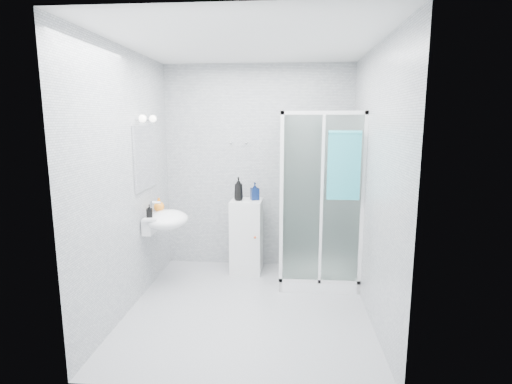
# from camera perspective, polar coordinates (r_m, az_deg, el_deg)

# --- Properties ---
(room) EXTENTS (2.40, 2.60, 2.60)m
(room) POSITION_cam_1_polar(r_m,az_deg,el_deg) (3.88, -1.16, 1.28)
(room) COLOR silver
(room) RESTS_ON ground
(shower_enclosure) EXTENTS (0.90, 0.95, 2.00)m
(shower_enclosure) POSITION_cam_1_polar(r_m,az_deg,el_deg) (4.81, 7.84, -7.48)
(shower_enclosure) COLOR white
(shower_enclosure) RESTS_ON ground
(wall_basin) EXTENTS (0.46, 0.56, 0.35)m
(wall_basin) POSITION_cam_1_polar(r_m,az_deg,el_deg) (4.61, -12.85, -3.92)
(wall_basin) COLOR white
(wall_basin) RESTS_ON ground
(mirror) EXTENTS (0.02, 0.60, 0.70)m
(mirror) POSITION_cam_1_polar(r_m,az_deg,el_deg) (4.56, -15.60, 4.78)
(mirror) COLOR white
(mirror) RESTS_ON room
(vanity_lights) EXTENTS (0.10, 0.40, 0.08)m
(vanity_lights) POSITION_cam_1_polar(r_m,az_deg,el_deg) (4.53, -15.26, 10.08)
(vanity_lights) COLOR silver
(vanity_lights) RESTS_ON room
(wall_hooks) EXTENTS (0.23, 0.06, 0.03)m
(wall_hooks) POSITION_cam_1_polar(r_m,az_deg,el_deg) (5.12, -2.54, 7.04)
(wall_hooks) COLOR silver
(wall_hooks) RESTS_ON room
(storage_cabinet) EXTENTS (0.40, 0.42, 0.93)m
(storage_cabinet) POSITION_cam_1_polar(r_m,az_deg,el_deg) (5.06, -1.35, -6.32)
(storage_cabinet) COLOR white
(storage_cabinet) RESTS_ON ground
(hand_towel) EXTENTS (0.34, 0.05, 0.72)m
(hand_towel) POSITION_cam_1_polar(r_m,az_deg,el_deg) (4.24, 12.46, 3.93)
(hand_towel) COLOR teal
(hand_towel) RESTS_ON shower_enclosure
(shampoo_bottle_a) EXTENTS (0.11, 0.11, 0.29)m
(shampoo_bottle_a) POSITION_cam_1_polar(r_m,az_deg,el_deg) (4.91, -2.51, 0.46)
(shampoo_bottle_a) COLOR black
(shampoo_bottle_a) RESTS_ON storage_cabinet
(shampoo_bottle_b) EXTENTS (0.13, 0.13, 0.22)m
(shampoo_bottle_b) POSITION_cam_1_polar(r_m,az_deg,el_deg) (4.94, -0.18, 0.11)
(shampoo_bottle_b) COLOR #0C1D4B
(shampoo_bottle_b) RESTS_ON storage_cabinet
(soap_dispenser_orange) EXTENTS (0.14, 0.14, 0.16)m
(soap_dispenser_orange) POSITION_cam_1_polar(r_m,az_deg,el_deg) (4.76, -13.69, -1.75)
(soap_dispenser_orange) COLOR orange
(soap_dispenser_orange) RESTS_ON wall_basin
(soap_dispenser_black) EXTENTS (0.08, 0.08, 0.14)m
(soap_dispenser_black) POSITION_cam_1_polar(r_m,az_deg,el_deg) (4.49, -14.98, -2.62)
(soap_dispenser_black) COLOR black
(soap_dispenser_black) RESTS_ON wall_basin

